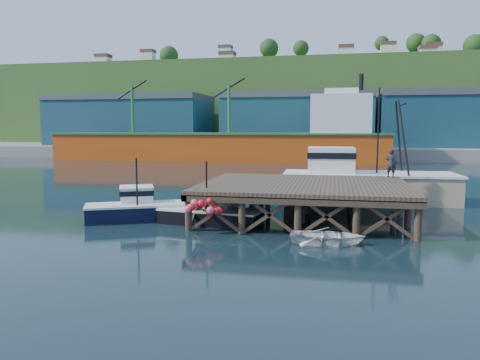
% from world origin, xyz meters
% --- Properties ---
extents(ground, '(300.00, 300.00, 0.00)m').
position_xyz_m(ground, '(0.00, 0.00, 0.00)').
color(ground, black).
rests_on(ground, ground).
extents(wharf, '(12.00, 10.00, 2.62)m').
position_xyz_m(wharf, '(5.50, -0.19, 1.94)').
color(wharf, brown).
rests_on(wharf, ground).
extents(far_quay, '(160.00, 40.00, 2.00)m').
position_xyz_m(far_quay, '(0.00, 70.00, 1.00)').
color(far_quay, gray).
rests_on(far_quay, ground).
extents(warehouse_left, '(32.00, 16.00, 9.00)m').
position_xyz_m(warehouse_left, '(-35.00, 65.00, 6.50)').
color(warehouse_left, navy).
rests_on(warehouse_left, far_quay).
extents(warehouse_mid, '(28.00, 16.00, 9.00)m').
position_xyz_m(warehouse_mid, '(0.00, 65.00, 6.50)').
color(warehouse_mid, navy).
rests_on(warehouse_mid, far_quay).
extents(warehouse_right, '(30.00, 16.00, 9.00)m').
position_xyz_m(warehouse_right, '(30.00, 65.00, 6.50)').
color(warehouse_right, navy).
rests_on(warehouse_right, far_quay).
extents(cargo_ship, '(55.50, 10.00, 13.75)m').
position_xyz_m(cargo_ship, '(-8.46, 48.00, 3.31)').
color(cargo_ship, '#C04A12').
rests_on(cargo_ship, ground).
extents(hillside, '(220.00, 50.00, 22.00)m').
position_xyz_m(hillside, '(0.00, 100.00, 11.00)').
color(hillside, '#2D511E').
rests_on(hillside, ground).
extents(boat_navy, '(6.22, 4.47, 3.67)m').
position_xyz_m(boat_navy, '(-4.13, -2.32, 0.74)').
color(boat_navy, black).
rests_on(boat_navy, ground).
extents(boat_black, '(6.04, 5.03, 3.58)m').
position_xyz_m(boat_black, '(0.53, -2.49, 0.66)').
color(boat_black, black).
rests_on(boat_black, ground).
extents(trawler, '(12.48, 4.83, 8.26)m').
position_xyz_m(trawler, '(9.45, 7.43, 1.70)').
color(trawler, tan).
rests_on(trawler, ground).
extents(dinghy, '(3.47, 2.49, 0.72)m').
position_xyz_m(dinghy, '(6.99, -6.13, 0.36)').
color(dinghy, white).
rests_on(dinghy, ground).
extents(dockworker, '(0.79, 0.65, 1.88)m').
position_xyz_m(dockworker, '(10.90, 4.40, 3.06)').
color(dockworker, '#202129').
rests_on(dockworker, wharf).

